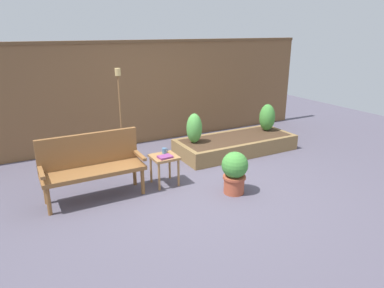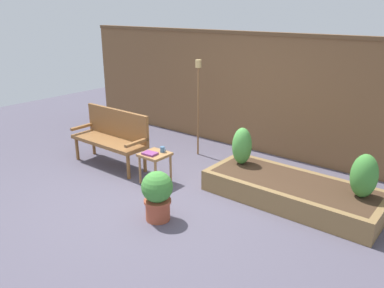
{
  "view_description": "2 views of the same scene",
  "coord_description": "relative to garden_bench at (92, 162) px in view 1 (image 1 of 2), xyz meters",
  "views": [
    {
      "loc": [
        -2.43,
        -4.34,
        2.36
      ],
      "look_at": [
        0.15,
        0.42,
        0.57
      ],
      "focal_mm": 32.46,
      "sensor_mm": 36.0,
      "label": 1
    },
    {
      "loc": [
        3.48,
        -3.6,
        2.55
      ],
      "look_at": [
        -0.1,
        0.88,
        0.54
      ],
      "focal_mm": 36.55,
      "sensor_mm": 36.0,
      "label": 2
    }
  ],
  "objects": [
    {
      "name": "fence_back",
      "position": [
        1.48,
        2.14,
        0.55
      ],
      "size": [
        8.4,
        0.14,
        2.16
      ],
      "color": "brown",
      "rests_on": "ground_plane"
    },
    {
      "name": "cup_on_table",
      "position": [
        1.15,
        -0.0,
        -0.02
      ],
      "size": [
        0.11,
        0.07,
        0.09
      ],
      "color": "teal",
      "rests_on": "side_table"
    },
    {
      "name": "shrub_near_bench",
      "position": [
        2.09,
        0.73,
        0.04
      ],
      "size": [
        0.3,
        0.3,
        0.57
      ],
      "color": "brown",
      "rests_on": "raised_planter_bed"
    },
    {
      "name": "shrub_far_corner",
      "position": [
        3.86,
        0.73,
        0.04
      ],
      "size": [
        0.33,
        0.33,
        0.57
      ],
      "color": "brown",
      "rests_on": "raised_planter_bed"
    },
    {
      "name": "book_on_table",
      "position": [
        1.07,
        -0.2,
        -0.05
      ],
      "size": [
        0.22,
        0.17,
        0.03
      ],
      "primitive_type": "cube",
      "rotation": [
        0.0,
        0.0,
        0.07
      ],
      "color": "#7F3875",
      "rests_on": "side_table"
    },
    {
      "name": "ground_plane",
      "position": [
        1.48,
        -0.46,
        -0.54
      ],
      "size": [
        14.0,
        14.0,
        0.0
      ],
      "primitive_type": "plane",
      "color": "#514C5B"
    },
    {
      "name": "raised_planter_bed",
      "position": [
        2.99,
        0.62,
        -0.39
      ],
      "size": [
        2.4,
        1.0,
        0.3
      ],
      "color": "olive",
      "rests_on": "ground_plane"
    },
    {
      "name": "garden_bench",
      "position": [
        0.0,
        0.0,
        0.0
      ],
      "size": [
        1.44,
        0.48,
        0.94
      ],
      "color": "brown",
      "rests_on": "ground_plane"
    },
    {
      "name": "side_table",
      "position": [
        1.09,
        -0.12,
        -0.15
      ],
      "size": [
        0.4,
        0.4,
        0.48
      ],
      "color": "#9E7042",
      "rests_on": "ground_plane"
    },
    {
      "name": "tiki_torch",
      "position": [
        0.85,
        1.26,
        0.63
      ],
      "size": [
        0.1,
        0.1,
        1.71
      ],
      "color": "brown",
      "rests_on": "ground_plane"
    },
    {
      "name": "potted_boxwood",
      "position": [
        1.88,
        -0.9,
        -0.19
      ],
      "size": [
        0.4,
        0.4,
        0.65
      ],
      "color": "#A84C33",
      "rests_on": "ground_plane"
    }
  ]
}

